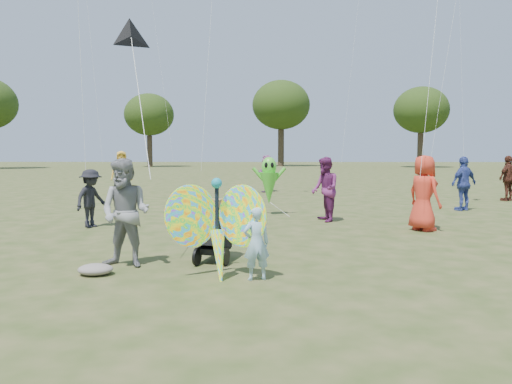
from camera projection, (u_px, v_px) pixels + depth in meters
The scene contains 16 objects.
ground at pixel (266, 263), 8.49m from camera, with size 160.00×160.00×0.00m, color #51592B.
child_girl at pixel (256, 243), 7.37m from camera, with size 0.40×0.26×1.10m, color #97C0D5.
adult_man at pixel (126, 213), 8.19m from camera, with size 0.87×0.68×1.79m, color gray.
grey_bag at pixel (95, 269), 7.71m from camera, with size 0.54×0.44×0.17m, color gray.
crowd_a at pixel (424, 193), 11.95m from camera, with size 0.89×0.58×1.81m, color red.
crowd_b at pixel (91, 198), 12.48m from camera, with size 0.94×0.54×1.46m, color black.
crowd_c at pixel (464, 184), 15.99m from camera, with size 1.02×0.43×1.74m, color #374898.
crowd_e at pixel (325, 189), 13.49m from camera, with size 0.86×0.67×1.76m, color #6F2560.
crowd_g at pixel (122, 172), 22.33m from camera, with size 0.94×0.61×1.92m, color gold.
crowd_h at pixel (508, 178), 19.11m from camera, with size 1.02×0.43×1.74m, color #482218.
crowd_j at pixel (267, 173), 23.26m from camera, with size 1.61×0.51×1.74m, color #A15C93.
jogging_stroller at pixel (214, 226), 8.68m from camera, with size 0.68×1.12×1.09m.
butterfly_kite at pixel (218, 229), 7.44m from camera, with size 1.74×0.75×1.72m.
delta_kite_rig at pixel (131, 38), 9.86m from camera, with size 1.22×2.18×3.15m.
alien_kite at pixel (269, 183), 14.90m from camera, with size 1.12×0.69×1.74m.
tree_line at pixel (300, 104), 52.70m from camera, with size 91.78×33.60×10.79m.
Camera 1 is at (-0.02, -8.37, 1.91)m, focal length 35.00 mm.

